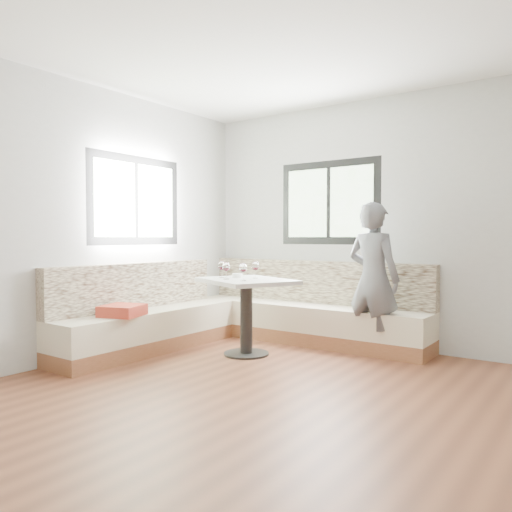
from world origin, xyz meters
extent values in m
cube|color=brown|center=(0.00, 0.00, 0.00)|extent=(5.00, 5.00, 0.01)
cube|color=white|center=(0.00, 0.00, 2.80)|extent=(5.00, 5.00, 0.01)
cube|color=#B7B7B2|center=(0.00, 2.50, 1.40)|extent=(5.00, 0.01, 2.80)
cube|color=#B7B7B2|center=(-2.50, 0.00, 1.40)|extent=(0.01, 5.00, 2.80)
cube|color=black|center=(-0.90, 2.49, 1.65)|extent=(1.30, 0.02, 1.00)
cube|color=black|center=(-2.49, 0.90, 1.65)|extent=(0.02, 1.30, 1.00)
cube|color=#975C3B|center=(-1.05, 2.23, 0.08)|extent=(2.90, 0.55, 0.16)
cube|color=beige|center=(-1.05, 2.23, 0.30)|extent=(2.90, 0.55, 0.29)
cube|color=beige|center=(-1.05, 2.43, 0.70)|extent=(2.90, 0.14, 0.50)
cube|color=#975C3B|center=(-2.23, 0.82, 0.08)|extent=(0.55, 2.25, 0.16)
cube|color=beige|center=(-2.23, 0.82, 0.30)|extent=(0.55, 2.25, 0.29)
cube|color=beige|center=(-2.43, 0.82, 0.70)|extent=(0.14, 2.25, 0.50)
cube|color=#B14228|center=(-2.10, 0.38, 0.51)|extent=(0.47, 0.47, 0.11)
cylinder|color=black|center=(-1.25, 1.31, 0.01)|extent=(0.48, 0.48, 0.02)
cylinder|color=black|center=(-1.25, 1.31, 0.38)|extent=(0.13, 0.13, 0.76)
cube|color=white|center=(-1.25, 1.31, 0.78)|extent=(1.20, 1.09, 0.04)
imported|color=slate|center=(-0.16, 2.07, 0.80)|extent=(0.64, 0.48, 1.60)
cylinder|color=white|center=(-1.43, 1.39, 0.82)|extent=(0.11, 0.11, 0.05)
sphere|color=black|center=(-1.41, 1.40, 0.84)|extent=(0.02, 0.02, 0.02)
sphere|color=black|center=(-1.44, 1.39, 0.84)|extent=(0.02, 0.02, 0.02)
sphere|color=black|center=(-1.42, 1.37, 0.84)|extent=(0.02, 0.02, 0.02)
cylinder|color=white|center=(-1.54, 1.26, 0.80)|extent=(0.06, 0.06, 0.01)
cylinder|color=white|center=(-1.54, 1.26, 0.84)|extent=(0.01, 0.01, 0.08)
ellipsoid|color=white|center=(-1.54, 1.26, 0.93)|extent=(0.08, 0.08, 0.10)
cylinder|color=#410710|center=(-1.54, 1.26, 0.91)|extent=(0.06, 0.06, 0.02)
cylinder|color=white|center=(-1.38, 1.14, 0.80)|extent=(0.06, 0.06, 0.01)
cylinder|color=white|center=(-1.38, 1.14, 0.84)|extent=(0.01, 0.01, 0.08)
ellipsoid|color=white|center=(-1.38, 1.14, 0.93)|extent=(0.08, 0.08, 0.10)
cylinder|color=#410710|center=(-1.38, 1.14, 0.91)|extent=(0.06, 0.06, 0.02)
cylinder|color=white|center=(-1.13, 1.10, 0.80)|extent=(0.06, 0.06, 0.01)
cylinder|color=white|center=(-1.13, 1.10, 0.84)|extent=(0.01, 0.01, 0.08)
ellipsoid|color=white|center=(-1.13, 1.10, 0.93)|extent=(0.08, 0.08, 0.10)
cylinder|color=#410710|center=(-1.13, 1.10, 0.91)|extent=(0.06, 0.06, 0.02)
cylinder|color=white|center=(-1.21, 1.41, 0.80)|extent=(0.06, 0.06, 0.01)
cylinder|color=white|center=(-1.21, 1.41, 0.84)|extent=(0.01, 0.01, 0.08)
ellipsoid|color=white|center=(-1.21, 1.41, 0.93)|extent=(0.08, 0.08, 0.10)
cylinder|color=#410710|center=(-1.21, 1.41, 0.91)|extent=(0.06, 0.06, 0.02)
camera|label=1|loc=(1.88, -2.86, 1.24)|focal=35.00mm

